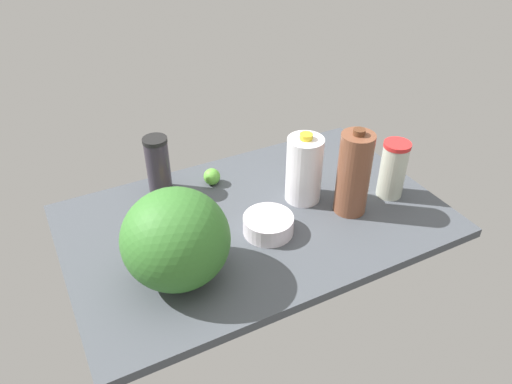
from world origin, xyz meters
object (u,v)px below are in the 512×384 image
tumbler_cup (393,169)px  watermelon (176,239)px  lemon_loose (181,200)px  lime_beside_bowl (212,177)px  milk_jug (304,169)px  shaker_bottle (158,165)px  chocolate_milk_jug (354,174)px  mixing_bowl (268,225)px

tumbler_cup → watermelon: size_ratio=0.69×
lemon_loose → lime_beside_bowl: size_ratio=1.09×
tumbler_cup → milk_jug: milk_jug is taller
milk_jug → lime_beside_bowl: bearing=137.3°
shaker_bottle → milk_jug: (41.03, -26.71, 1.31)cm
chocolate_milk_jug → watermelon: bearing=-176.6°
shaker_bottle → lime_beside_bowl: size_ratio=3.45×
chocolate_milk_jug → lime_beside_bowl: 49.74cm
shaker_bottle → mixing_bowl: (21.96, -37.26, -7.33)cm
shaker_bottle → lemon_loose: shaker_bottle is taller
milk_jug → lemon_loose: size_ratio=3.81×
mixing_bowl → lemon_loose: lemon_loose is taller
shaker_bottle → mixing_bowl: bearing=-59.5°
chocolate_milk_jug → mixing_bowl: bearing=176.0°
mixing_bowl → milk_jug: milk_jug is taller
mixing_bowl → shaker_bottle: bearing=120.5°
shaker_bottle → mixing_bowl: size_ratio=1.30×
watermelon → lemon_loose: watermelon is taller
shaker_bottle → chocolate_milk_jug: (51.26, -39.32, 3.84)cm
shaker_bottle → chocolate_milk_jug: size_ratio=0.68×
shaker_bottle → lemon_loose: (2.65, -13.48, -6.97)cm
mixing_bowl → lemon_loose: bearing=129.1°
mixing_bowl → chocolate_milk_jug: (29.30, -2.07, 11.17)cm
tumbler_cup → lime_beside_bowl: bearing=146.6°
chocolate_milk_jug → lime_beside_bowl: (-34.02, 34.55, -11.09)cm
watermelon → lime_beside_bowl: bearing=55.6°
tumbler_cup → watermelon: 77.56cm
milk_jug → watermelon: size_ratio=0.85×
mixing_bowl → milk_jug: (19.07, 10.55, 8.63)cm
watermelon → lemon_loose: 33.28cm
chocolate_milk_jug → lemon_loose: (-48.61, 25.85, -10.81)cm
lemon_loose → mixing_bowl: bearing=-50.9°
shaker_bottle → chocolate_milk_jug: chocolate_milk_jug is taller
lemon_loose → lime_beside_bowl: 17.00cm
tumbler_cup → lemon_loose: size_ratio=3.12×
chocolate_milk_jug → milk_jug: size_ratio=1.21×
tumbler_cup → milk_jug: (-27.44, 11.80, 1.41)cm
tumbler_cup → watermelon: bearing=-176.7°
chocolate_milk_jug → lime_beside_bowl: chocolate_milk_jug is taller
chocolate_milk_jug → watermelon: chocolate_milk_jug is taller
shaker_bottle → lemon_loose: bearing=-78.9°
tumbler_cup → mixing_bowl: 47.09cm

